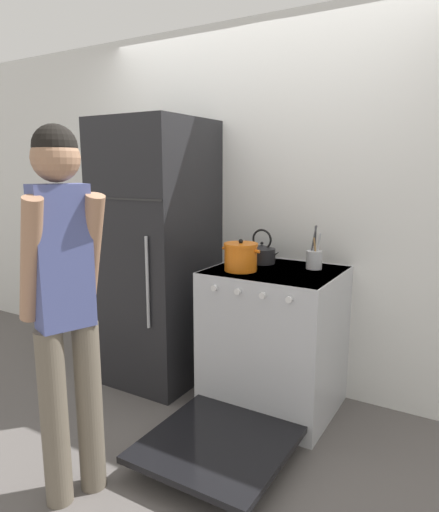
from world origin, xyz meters
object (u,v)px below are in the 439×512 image
dutch_oven_pot (241,257)px  refrigerator (157,253)px  utensil_jar (314,259)px  person (65,297)px  stove_range (272,341)px  tea_kettle (262,253)px

dutch_oven_pot → refrigerator: bearing=170.5°
dutch_oven_pot → utensil_jar: utensil_jar is taller
person → refrigerator: bearing=41.0°
person → stove_range: bearing=-0.6°
refrigerator → stove_range: (0.93, -0.03, -0.48)m
stove_range → refrigerator: bearing=178.3°
refrigerator → person: 1.33m
dutch_oven_pot → tea_kettle: bearing=87.1°
utensil_jar → refrigerator: bearing=-172.1°
stove_range → tea_kettle: tea_kettle is taller
dutch_oven_pot → tea_kettle: 0.28m
tea_kettle → utensil_jar: 0.36m
refrigerator → person: size_ratio=1.09×
stove_range → person: (-0.47, -1.22, 0.53)m
stove_range → person: person is taller
person → tea_kettle: bearing=8.1°
tea_kettle → person: bearing=-102.4°
refrigerator → dutch_oven_pot: size_ratio=7.36×
utensil_jar → person: person is taller
stove_range → utensil_jar: utensil_jar is taller
tea_kettle → stove_range: bearing=-47.3°
refrigerator → person: refrigerator is taller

